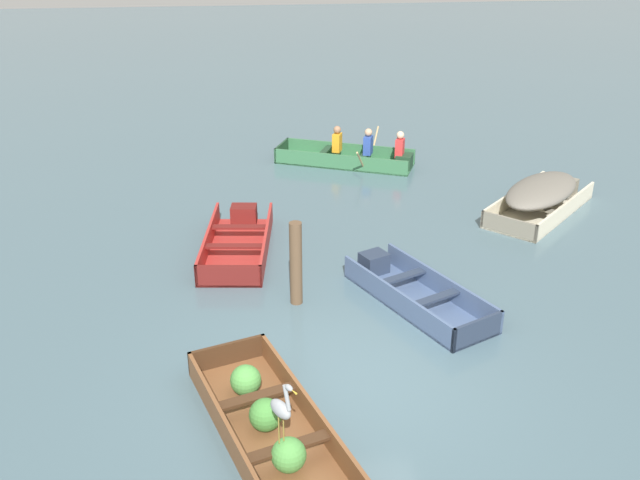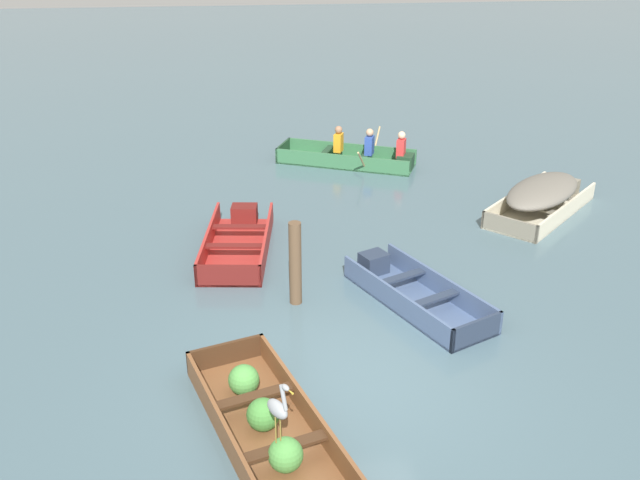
{
  "view_description": "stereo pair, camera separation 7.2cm",
  "coord_description": "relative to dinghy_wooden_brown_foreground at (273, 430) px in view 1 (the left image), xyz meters",
  "views": [
    {
      "loc": [
        -1.27,
        -7.53,
        5.67
      ],
      "look_at": [
        0.09,
        3.75,
        0.35
      ],
      "focal_mm": 40.0,
      "sensor_mm": 36.0,
      "label": 1
    },
    {
      "loc": [
        -1.2,
        -7.54,
        5.67
      ],
      "look_at": [
        0.09,
        3.75,
        0.35
      ],
      "focal_mm": 40.0,
      "sensor_mm": 36.0,
      "label": 2
    }
  ],
  "objects": [
    {
      "name": "ground_plane",
      "position": [
        1.03,
        0.96,
        -0.16
      ],
      "size": [
        80.0,
        80.0,
        0.0
      ],
      "primitive_type": "plane",
      "color": "#47606B"
    },
    {
      "name": "dinghy_wooden_brown_foreground",
      "position": [
        0.0,
        0.0,
        0.0
      ],
      "size": [
        2.06,
        3.47,
        0.44
      ],
      "color": "brown",
      "rests_on": "ground"
    },
    {
      "name": "rowboat_green_with_crew",
      "position": [
        2.54,
        9.63,
        0.06
      ],
      "size": [
        3.4,
        2.36,
        0.93
      ],
      "color": "#387047",
      "rests_on": "ground"
    },
    {
      "name": "skiff_slate_blue_far_moored",
      "position": [
        2.4,
        3.05,
        -0.02
      ],
      "size": [
        2.02,
        2.86,
        0.39
      ],
      "color": "#475B7F",
      "rests_on": "ground"
    },
    {
      "name": "skiff_red_near_moored",
      "position": [
        -0.31,
        5.29,
        -0.02
      ],
      "size": [
        1.43,
        2.86,
        0.4
      ],
      "color": "#AD2D28",
      "rests_on": "ground"
    },
    {
      "name": "mooring_post",
      "position": [
        0.56,
        3.18,
        0.53
      ],
      "size": [
        0.2,
        0.2,
        1.38
      ],
      "primitive_type": "cylinder",
      "color": "brown",
      "rests_on": "ground"
    },
    {
      "name": "skiff_cream_mid_moored",
      "position": [
        5.84,
        6.27,
        0.23
      ],
      "size": [
        2.9,
        2.88,
        0.68
      ],
      "color": "beige",
      "rests_on": "ground"
    },
    {
      "name": "heron_on_dinghy",
      "position": [
        0.08,
        -0.55,
        0.74
      ],
      "size": [
        0.3,
        0.43,
        0.84
      ],
      "color": "olive",
      "rests_on": "dinghy_wooden_brown_foreground"
    }
  ]
}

